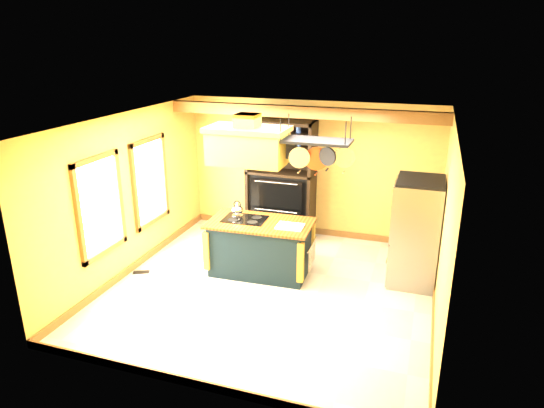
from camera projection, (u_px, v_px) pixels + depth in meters
The scene contains 15 objects.
floor at pixel (271, 289), 7.79m from camera, with size 5.00×5.00×0.00m, color beige.
ceiling at pixel (271, 121), 6.91m from camera, with size 5.00×5.00×0.00m, color white.
wall_back at pixel (311, 169), 9.59m from camera, with size 5.00×0.02×2.70m, color gold.
wall_front at pixel (196, 285), 5.11m from camera, with size 5.00×0.02×2.70m, color gold.
wall_left at pixel (130, 194), 8.10m from camera, with size 0.02×5.00×2.70m, color gold.
wall_right at pixel (445, 229), 6.60m from camera, with size 0.02×5.00×2.70m, color gold.
ceiling_beam at pixel (302, 112), 8.47m from camera, with size 5.00×0.15×0.20m, color olive.
window_near at pixel (101, 206), 7.35m from camera, with size 0.06×1.06×1.56m.
window_far at pixel (150, 182), 8.61m from camera, with size 0.06×1.06×1.56m.
kitchen_island at pixel (260, 247), 8.20m from camera, with size 1.77×1.03×1.11m.
range_hood at pixel (248, 144), 7.69m from camera, with size 1.30×0.73×0.80m.
pot_rack at pixel (316, 148), 7.36m from camera, with size 1.17×0.54×0.84m.
refrigerator at pixel (415, 234), 7.78m from camera, with size 0.74×0.88×1.71m.
hutch at pixel (281, 192), 9.67m from camera, with size 1.32×0.60×2.34m.
floor_register at pixel (141, 272), 8.33m from camera, with size 0.28×0.12×0.01m, color black.
Camera 1 is at (2.20, -6.56, 3.82)m, focal length 32.00 mm.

